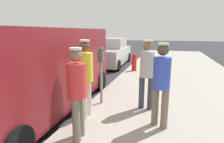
{
  "coord_description": "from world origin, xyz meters",
  "views": [
    {
      "loc": [
        3.01,
        -3.74,
        2.08
      ],
      "look_at": [
        1.65,
        0.81,
        1.05
      ],
      "focal_mm": 29.99,
      "sensor_mm": 36.0,
      "label": 1
    }
  ],
  "objects_px": {
    "pedestrian_in_blue": "(161,80)",
    "parked_van": "(40,67)",
    "parked_sedan_ahead": "(110,53)",
    "pedestrian_in_yellow": "(85,74)",
    "pedestrian_in_gray": "(147,70)",
    "parking_meter_near": "(101,66)",
    "fire_hydrant": "(134,62)",
    "pedestrian_in_red": "(77,89)"
  },
  "relations": [
    {
      "from": "pedestrian_in_yellow",
      "to": "fire_hydrant",
      "type": "distance_m",
      "value": 5.4
    },
    {
      "from": "parking_meter_near",
      "to": "pedestrian_in_yellow",
      "type": "bearing_deg",
      "value": -93.53
    },
    {
      "from": "pedestrian_in_blue",
      "to": "pedestrian_in_gray",
      "type": "bearing_deg",
      "value": 114.2
    },
    {
      "from": "parking_meter_near",
      "to": "pedestrian_in_yellow",
      "type": "distance_m",
      "value": 0.87
    },
    {
      "from": "pedestrian_in_red",
      "to": "parked_sedan_ahead",
      "type": "relative_size",
      "value": 0.37
    },
    {
      "from": "parked_sedan_ahead",
      "to": "pedestrian_in_yellow",
      "type": "bearing_deg",
      "value": -77.05
    },
    {
      "from": "parked_sedan_ahead",
      "to": "pedestrian_in_gray",
      "type": "bearing_deg",
      "value": -65.81
    },
    {
      "from": "pedestrian_in_gray",
      "to": "parked_van",
      "type": "relative_size",
      "value": 0.33
    },
    {
      "from": "parking_meter_near",
      "to": "parked_sedan_ahead",
      "type": "xyz_separation_m",
      "value": [
        -1.76,
        6.55,
        -0.43
      ]
    },
    {
      "from": "pedestrian_in_gray",
      "to": "fire_hydrant",
      "type": "distance_m",
      "value": 4.69
    },
    {
      "from": "pedestrian_in_gray",
      "to": "pedestrian_in_blue",
      "type": "distance_m",
      "value": 0.91
    },
    {
      "from": "pedestrian_in_yellow",
      "to": "pedestrian_in_red",
      "type": "xyz_separation_m",
      "value": [
        0.25,
        -0.88,
        -0.06
      ]
    },
    {
      "from": "parking_meter_near",
      "to": "fire_hydrant",
      "type": "height_order",
      "value": "parking_meter_near"
    },
    {
      "from": "parking_meter_near",
      "to": "pedestrian_in_blue",
      "type": "bearing_deg",
      "value": -28.87
    },
    {
      "from": "parked_van",
      "to": "fire_hydrant",
      "type": "relative_size",
      "value": 6.11
    },
    {
      "from": "pedestrian_in_gray",
      "to": "parked_sedan_ahead",
      "type": "height_order",
      "value": "pedestrian_in_gray"
    },
    {
      "from": "pedestrian_in_yellow",
      "to": "pedestrian_in_blue",
      "type": "relative_size",
      "value": 1.02
    },
    {
      "from": "pedestrian_in_yellow",
      "to": "pedestrian_in_gray",
      "type": "relative_size",
      "value": 1.02
    },
    {
      "from": "pedestrian_in_red",
      "to": "parked_van",
      "type": "xyz_separation_m",
      "value": [
        -1.69,
        1.23,
        0.05
      ]
    },
    {
      "from": "pedestrian_in_blue",
      "to": "pedestrian_in_red",
      "type": "height_order",
      "value": "pedestrian_in_blue"
    },
    {
      "from": "parking_meter_near",
      "to": "parked_van",
      "type": "relative_size",
      "value": 0.29
    },
    {
      "from": "pedestrian_in_yellow",
      "to": "parked_sedan_ahead",
      "type": "bearing_deg",
      "value": 102.95
    },
    {
      "from": "pedestrian_in_yellow",
      "to": "pedestrian_in_gray",
      "type": "distance_m",
      "value": 1.51
    },
    {
      "from": "parking_meter_near",
      "to": "parked_sedan_ahead",
      "type": "relative_size",
      "value": 0.34
    },
    {
      "from": "pedestrian_in_blue",
      "to": "pedestrian_in_red",
      "type": "relative_size",
      "value": 1.03
    },
    {
      "from": "parking_meter_near",
      "to": "pedestrian_in_red",
      "type": "height_order",
      "value": "pedestrian_in_red"
    },
    {
      "from": "parked_sedan_ahead",
      "to": "parked_van",
      "type": "bearing_deg",
      "value": -87.89
    },
    {
      "from": "parked_van",
      "to": "parked_sedan_ahead",
      "type": "height_order",
      "value": "parked_van"
    },
    {
      "from": "parking_meter_near",
      "to": "pedestrian_in_blue",
      "type": "xyz_separation_m",
      "value": [
        1.57,
        -0.87,
        -0.05
      ]
    },
    {
      "from": "pedestrian_in_yellow",
      "to": "pedestrian_in_gray",
      "type": "height_order",
      "value": "pedestrian_in_yellow"
    },
    {
      "from": "parked_van",
      "to": "parked_sedan_ahead",
      "type": "relative_size",
      "value": 1.18
    },
    {
      "from": "pedestrian_in_gray",
      "to": "pedestrian_in_blue",
      "type": "relative_size",
      "value": 1.01
    },
    {
      "from": "fire_hydrant",
      "to": "parked_sedan_ahead",
      "type": "bearing_deg",
      "value": 132.09
    },
    {
      "from": "pedestrian_in_yellow",
      "to": "parked_sedan_ahead",
      "type": "height_order",
      "value": "pedestrian_in_yellow"
    },
    {
      "from": "parking_meter_near",
      "to": "pedestrian_in_blue",
      "type": "height_order",
      "value": "pedestrian_in_blue"
    },
    {
      "from": "pedestrian_in_blue",
      "to": "parked_van",
      "type": "height_order",
      "value": "parked_van"
    },
    {
      "from": "pedestrian_in_yellow",
      "to": "parked_sedan_ahead",
      "type": "distance_m",
      "value": 7.63
    },
    {
      "from": "parking_meter_near",
      "to": "parked_sedan_ahead",
      "type": "bearing_deg",
      "value": 105.04
    },
    {
      "from": "pedestrian_in_gray",
      "to": "parked_sedan_ahead",
      "type": "distance_m",
      "value": 7.23
    },
    {
      "from": "pedestrian_in_red",
      "to": "parked_van",
      "type": "distance_m",
      "value": 2.09
    },
    {
      "from": "parking_meter_near",
      "to": "parked_van",
      "type": "bearing_deg",
      "value": -160.79
    },
    {
      "from": "pedestrian_in_red",
      "to": "fire_hydrant",
      "type": "relative_size",
      "value": 1.93
    }
  ]
}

